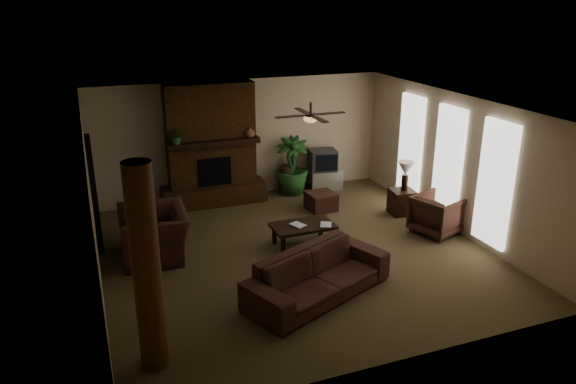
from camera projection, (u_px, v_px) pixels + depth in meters
name	position (u px, v px, depth m)	size (l,w,h in m)	color
room_shell	(296.00, 183.00, 9.88)	(7.00, 7.00, 7.00)	brown
fireplace	(212.00, 155.00, 12.53)	(2.40, 0.70, 2.80)	#503015
windows	(448.00, 163.00, 11.23)	(0.08, 3.65, 2.35)	white
log_column	(146.00, 269.00, 6.79)	(0.36, 0.36, 2.80)	brown
doorway	(94.00, 193.00, 10.43)	(0.10, 1.00, 2.10)	black
ceiling_fan	(311.00, 117.00, 9.89)	(1.35, 1.35, 0.37)	black
sofa	(318.00, 268.00, 8.74)	(2.55, 0.74, 1.00)	#45291D
armchair_left	(154.00, 226.00, 10.05)	(1.38, 0.90, 1.21)	#45291D
armchair_right	(438.00, 213.00, 11.10)	(0.86, 0.81, 0.89)	#45291D
coffee_table	(303.00, 227.00, 10.58)	(1.20, 0.70, 0.43)	black
ottoman	(321.00, 201.00, 12.40)	(0.60, 0.60, 0.40)	#45291D
tv_stand	(324.00, 179.00, 13.71)	(0.85, 0.50, 0.50)	silver
tv	(323.00, 160.00, 13.52)	(0.71, 0.61, 0.52)	#343436
floor_vase	(286.00, 177.00, 13.31)	(0.34, 0.34, 0.77)	#2D2219
floor_plant	(292.00, 178.00, 13.38)	(0.78, 1.40, 0.78)	#275622
side_table_left	(145.00, 235.00, 10.46)	(0.50, 0.50, 0.55)	black
lamp_left	(141.00, 199.00, 10.26)	(0.38, 0.38, 0.65)	black
side_table_right	(402.00, 202.00, 12.15)	(0.50, 0.50, 0.55)	black
lamp_right	(406.00, 170.00, 11.93)	(0.40, 0.40, 0.65)	black
mantel_plant	(176.00, 137.00, 11.80)	(0.38, 0.42, 0.33)	#275622
mantel_vase	(250.00, 132.00, 12.42)	(0.22, 0.23, 0.22)	brown
book_a	(294.00, 220.00, 10.39)	(0.22, 0.03, 0.29)	#999999
book_b	(321.00, 218.00, 10.49)	(0.21, 0.02, 0.29)	#999999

